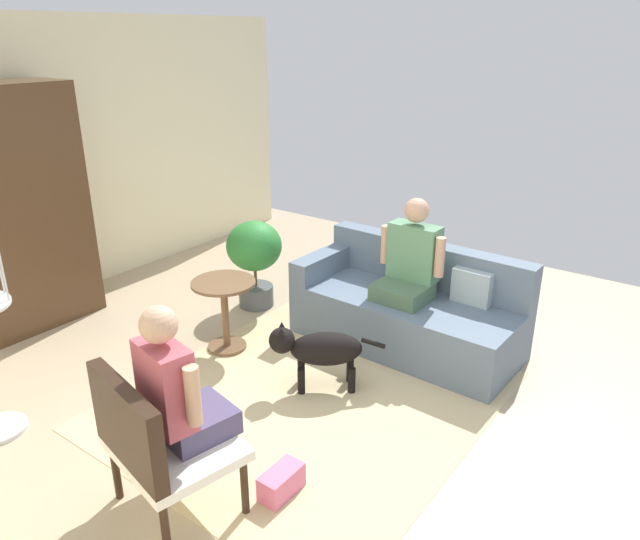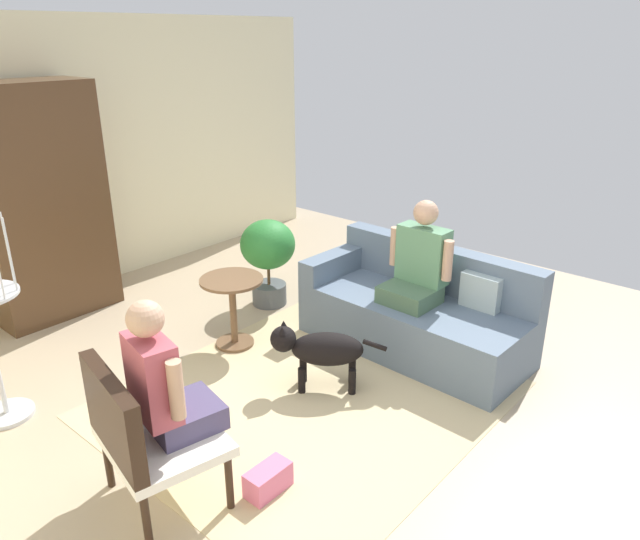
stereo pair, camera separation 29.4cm
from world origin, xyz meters
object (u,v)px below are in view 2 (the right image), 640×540
Objects in this scene: dog at (320,349)px; potted_plant at (268,252)px; armoire_cabinet at (40,204)px; person_on_couch at (419,263)px; armchair at (140,430)px; handbag at (268,480)px; person_on_armchair at (163,383)px; round_end_table at (233,303)px; couch at (415,313)px.

potted_plant reaches higher than dog.
person_on_couch is at bearing -61.63° from armoire_cabinet.
armoire_cabinet reaches higher than potted_plant.
armchair is 1.56m from dog.
person_on_couch is 0.39× the size of armoire_cabinet.
person_on_couch reaches higher than handbag.
round_end_table is at bearing 37.16° from person_on_armchair.
armchair is at bearing 176.87° from person_on_couch.
person_on_couch is 1.00× the size of person_on_armchair.
person_on_couch reaches higher than couch.
dog is 2.54× the size of handbag.
armchair is at bearing 140.45° from handbag.
armchair reaches higher than dog.
armchair is 0.42× the size of armoire_cabinet.
potted_plant is 3.06× the size of handbag.
round_end_table is at bearing -70.07° from armoire_cabinet.
armoire_cabinet is at bearing 82.99° from handbag.
person_on_armchair is 1.82m from round_end_table.
armoire_cabinet is at bearing 75.00° from person_on_armchair.
couch is at bearing -49.45° from round_end_table.
handbag is at bearing -47.11° from person_on_armchair.
couch is 1.56m from potted_plant.
dog is (-1.02, 0.18, 0.03)m from couch.
armoire_cabinet reaches higher than armchair.
dog reaches higher than handbag.
handbag is at bearing -171.28° from couch.
armoire_cabinet reaches higher than person_on_couch.
armchair is at bearing -177.76° from dog.
potted_plant is at bearing 25.37° from round_end_table.
armoire_cabinet is at bearing 102.65° from dog.
handbag is (-0.40, -3.27, -0.98)m from armoire_cabinet.
round_end_table reaches higher than handbag.
person_on_couch is 2.14m from handbag.
dog is 1.16m from handbag.
handbag is (-1.03, -0.49, -0.25)m from dog.
armoire_cabinet reaches higher than dog.
potted_plant is at bearing 45.13° from handbag.
person_on_armchair is at bearing 177.45° from person_on_couch.
armchair is 2.55m from person_on_couch.
potted_plant is (-0.21, 1.53, 0.24)m from couch.
couch is at bearing 34.44° from person_on_couch.
potted_plant is at bearing 97.74° from couch.
armoire_cabinet is (-1.64, 2.96, 0.76)m from couch.
person_on_armchair is at bearing -142.84° from round_end_table.
couch reaches higher than dog.
armchair is 1.26× the size of dog.
armchair is at bearing 177.44° from couch.
dog is 2.94m from armoire_cabinet.
armoire_cabinet is (-1.61, 2.98, 0.29)m from person_on_couch.
armchair is 1.09× the size of person_on_armchair.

